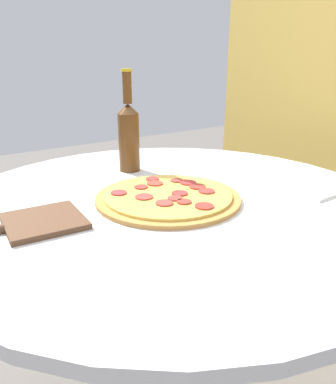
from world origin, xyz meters
TOP-DOWN VIEW (x-y plane):
  - table at (0.00, 0.00)m, footprint 1.09×1.09m
  - pizza at (0.01, -0.01)m, footprint 0.35×0.35m
  - beer_bottle at (-0.26, 0.04)m, footprint 0.06×0.06m
  - pizza_paddle at (-0.03, -0.34)m, footprint 0.16×0.31m
  - napkin at (0.15, 0.31)m, footprint 0.16×0.10m

SIDE VIEW (x-z plane):
  - table at x=0.00m, z-range 0.21..0.98m
  - napkin at x=0.15m, z-range 0.77..0.77m
  - pizza_paddle at x=-0.03m, z-range 0.76..0.78m
  - pizza at x=0.01m, z-range 0.76..0.78m
  - beer_bottle at x=-0.26m, z-range 0.73..1.02m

